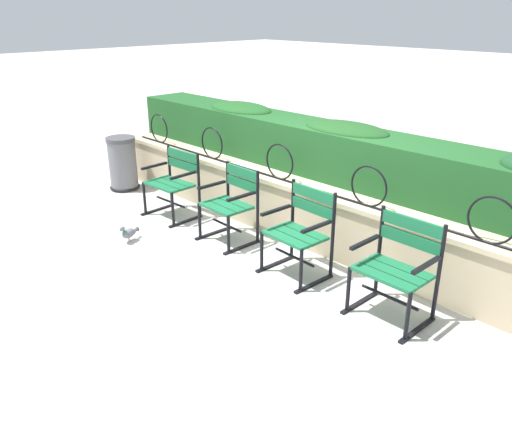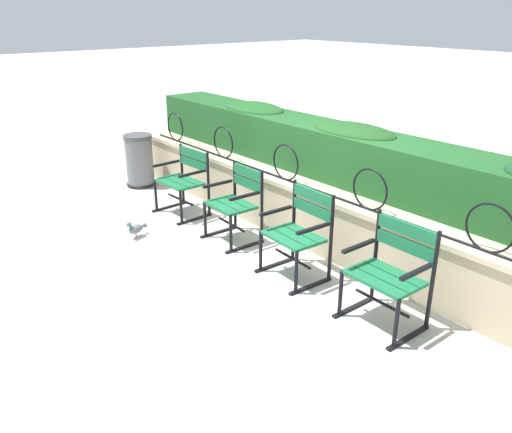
# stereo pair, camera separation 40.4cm
# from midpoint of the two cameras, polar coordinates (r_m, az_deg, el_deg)

# --- Properties ---
(ground_plane) EXTENTS (60.00, 60.00, 0.00)m
(ground_plane) POSITION_cam_midpoint_polar(r_m,az_deg,el_deg) (5.37, -2.99, -5.77)
(ground_plane) COLOR #B7B5AF
(stone_wall) EXTENTS (7.10, 0.41, 0.68)m
(stone_wall) POSITION_cam_midpoint_polar(r_m,az_deg,el_deg) (5.83, 3.92, 0.22)
(stone_wall) COLOR tan
(stone_wall) RESTS_ON ground
(iron_arch_fence) EXTENTS (6.57, 0.02, 0.42)m
(iron_arch_fence) POSITION_cam_midpoint_polar(r_m,az_deg,el_deg) (5.83, 1.13, 5.58)
(iron_arch_fence) COLOR black
(iron_arch_fence) RESTS_ON stone_wall
(hedge_row) EXTENTS (6.96, 0.67, 0.69)m
(hedge_row) POSITION_cam_midpoint_polar(r_m,az_deg,el_deg) (5.98, 7.56, 7.20)
(hedge_row) COLOR #1E5123
(hedge_row) RESTS_ON stone_wall
(park_chair_leftmost) EXTENTS (0.65, 0.55, 0.84)m
(park_chair_leftmost) POSITION_cam_midpoint_polar(r_m,az_deg,el_deg) (6.69, -10.79, 3.85)
(park_chair_leftmost) COLOR #19663D
(park_chair_leftmost) RESTS_ON ground
(park_chair_centre_left) EXTENTS (0.58, 0.54, 0.86)m
(park_chair_centre_left) POSITION_cam_midpoint_polar(r_m,az_deg,el_deg) (5.86, -4.71, 1.54)
(park_chair_centre_left) COLOR #19663D
(park_chair_centre_left) RESTS_ON ground
(park_chair_centre_right) EXTENTS (0.62, 0.55, 0.90)m
(park_chair_centre_right) POSITION_cam_midpoint_polar(r_m,az_deg,el_deg) (5.09, 2.71, -1.55)
(park_chair_centre_right) COLOR #19663D
(park_chair_centre_right) RESTS_ON ground
(park_chair_rightmost) EXTENTS (0.64, 0.53, 0.89)m
(park_chair_rightmost) POSITION_cam_midpoint_polar(r_m,az_deg,el_deg) (4.50, 12.93, -5.40)
(park_chair_rightmost) COLOR #19663D
(park_chair_rightmost) RESTS_ON ground
(pigeon_near_chairs) EXTENTS (0.15, 0.29, 0.22)m
(pigeon_near_chairs) POSITION_cam_midpoint_polar(r_m,az_deg,el_deg) (6.15, -15.75, -1.75)
(pigeon_near_chairs) COLOR slate
(pigeon_near_chairs) RESTS_ON ground
(trash_bin) EXTENTS (0.44, 0.44, 0.78)m
(trash_bin) POSITION_cam_midpoint_polar(r_m,az_deg,el_deg) (7.91, -15.96, 5.53)
(trash_bin) COLOR slate
(trash_bin) RESTS_ON ground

